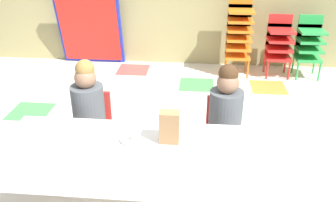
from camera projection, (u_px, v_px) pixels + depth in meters
name	position (u px, v px, depth m)	size (l,w,h in m)	color
ground_plane	(139.00, 168.00, 3.07)	(5.50, 5.28, 0.02)	silver
craft_table	(141.00, 158.00, 2.32)	(1.90, 0.81, 0.55)	white
seated_child_near_camera	(88.00, 104.00, 2.91)	(0.32, 0.31, 0.92)	red
seated_child_middle_seat	(226.00, 109.00, 2.82)	(0.32, 0.32, 0.92)	red
kid_chair_orange_stack	(239.00, 32.00, 4.74)	(0.32, 0.30, 1.04)	orange
kid_chair_red_stack	(279.00, 42.00, 4.75)	(0.32, 0.30, 0.80)	red
kid_chair_green_stack	(309.00, 43.00, 4.72)	(0.32, 0.30, 0.80)	green
folded_activity_table	(90.00, 27.00, 5.10)	(0.90, 0.29, 1.09)	#1E33BF
paper_bag_brown	(169.00, 127.00, 2.38)	(0.13, 0.09, 0.22)	#9E754C
paper_plate_near_edge	(128.00, 142.00, 2.41)	(0.18, 0.18, 0.01)	white
paper_plate_center_table	(93.00, 138.00, 2.45)	(0.18, 0.18, 0.01)	white
donut_powdered_on_plate	(128.00, 139.00, 2.40)	(0.11, 0.11, 0.03)	white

